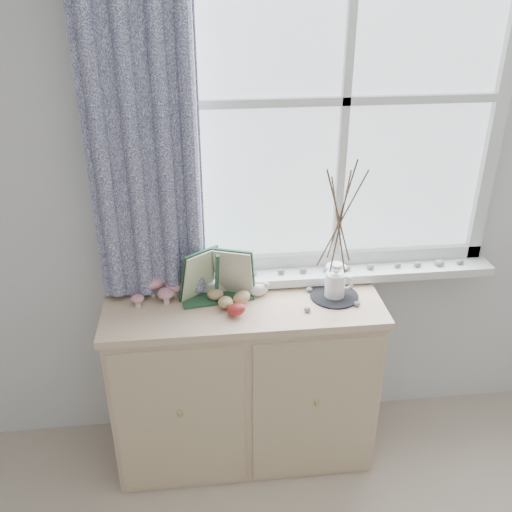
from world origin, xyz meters
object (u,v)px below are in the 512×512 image
at_px(sideboard, 244,381).
at_px(toadstool_cluster, 159,286).
at_px(botanical_book, 217,278).
at_px(twig_pitcher, 340,217).

relative_size(sideboard, toadstool_cluster, 5.17).
height_order(botanical_book, twig_pitcher, twig_pitcher).
bearing_deg(toadstool_cluster, botanical_book, -15.78).
bearing_deg(twig_pitcher, botanical_book, 179.92).
relative_size(botanical_book, twig_pitcher, 0.54).
xyz_separation_m(botanical_book, twig_pitcher, (0.51, -0.01, 0.26)).
height_order(sideboard, twig_pitcher, twig_pitcher).
bearing_deg(botanical_book, twig_pitcher, -8.95).
height_order(sideboard, botanical_book, botanical_book).
distance_m(botanical_book, twig_pitcher, 0.57).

